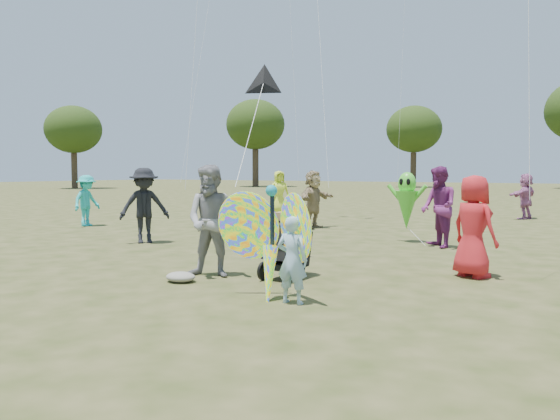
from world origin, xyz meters
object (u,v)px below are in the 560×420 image
Objects in this scene: child_girl at (292,260)px; crowd_i at (87,201)px; adult_man at (212,221)px; crowd_a at (474,226)px; crowd_j at (526,196)px; jogging_stroller at (289,241)px; crowd_d at (313,199)px; butterfly_kite at (271,241)px; crowd_b at (144,206)px; alien_kite at (407,203)px; crowd_g at (279,192)px; crowd_e at (439,207)px.

child_girl is 12.07m from crowd_i.
crowd_a is at bearing 13.08° from adult_man.
crowd_j reaches higher than jogging_stroller.
crowd_j is (5.16, 6.83, -0.05)m from crowd_d.
crowd_i is at bearing 152.64° from butterfly_kite.
crowd_b reaches higher than alien_kite.
crowd_j is at bearing -98.88° from child_girl.
crowd_g is 1.63× the size of jogging_stroller.
child_girl is 15.53m from crowd_j.
crowd_d reaches higher than crowd_j.
crowd_a reaches higher than crowd_j.
butterfly_kite is at bearing 85.23° from crowd_a.
crowd_b is 1.06× the size of alien_kite.
adult_man is at bearing -102.31° from alien_kite.
adult_man is at bearing -82.68° from crowd_b.
crowd_g reaches higher than crowd_i.
crowd_b is at bearing -34.67° from child_girl.
jogging_stroller is at bearing -63.78° from child_girl.
crowd_a is 12.63m from crowd_i.
crowd_d is 1.01× the size of butterfly_kite.
crowd_e is at bearing -30.34° from alien_kite.
adult_man is 1.71× the size of jogging_stroller.
adult_man is 1.14× the size of crowd_i.
crowd_g reaches higher than child_girl.
adult_man is 14.90m from crowd_j.
crowd_b reaches higher than crowd_i.
crowd_i is (-2.58, -7.59, -0.07)m from crowd_g.
crowd_e is 1.15× the size of crowd_i.
crowd_b is at bearing 165.15° from crowd_d.
adult_man is 5.91m from crowd_e.
crowd_a is at bearing -16.16° from crowd_e.
crowd_a is at bearing 23.39° from crowd_j.
crowd_g is 1.09× the size of crowd_i.
crowd_j reaches higher than child_girl.
butterfly_kite is at bearing -45.68° from crowd_e.
alien_kite reaches higher than butterfly_kite.
child_girl is 0.64× the size of crowd_b.
crowd_b is 0.98× the size of crowd_e.
crowd_j is 15.48m from butterfly_kite.
crowd_j is (2.93, 14.60, -0.09)m from adult_man.
crowd_d is 5.86m from crowd_g.
jogging_stroller is (1.12, 0.60, -0.32)m from adult_man.
crowd_i is 10.13m from alien_kite.
crowd_i is 0.97× the size of crowd_j.
adult_man is 1.07× the size of alien_kite.
crowd_j is 0.95× the size of butterfly_kite.
child_girl is at bearing -42.10° from crowd_e.
crowd_a is 1.55× the size of jogging_stroller.
crowd_e reaches higher than crowd_j.
crowd_d is (-2.23, 7.78, -0.04)m from adult_man.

